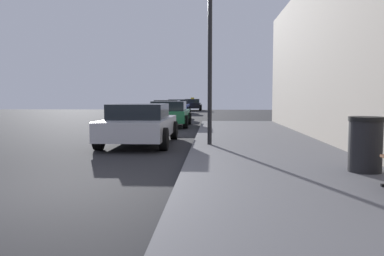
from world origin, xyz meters
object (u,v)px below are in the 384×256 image
object	(u,v)px
trash_bin	(365,144)
street_lamp	(210,35)
car_silver	(140,124)
car_black	(192,105)
car_green	(170,114)
car_blue	(178,106)
car_yellow	(168,109)

from	to	relation	value
trash_bin	street_lamp	world-z (taller)	street_lamp
car_silver	car_black	distance (m)	30.89
street_lamp	car_black	world-z (taller)	street_lamp
trash_bin	car_black	bearing A→B (deg)	97.87
car_silver	car_black	size ratio (longest dim) A/B	1.05
street_lamp	car_green	size ratio (longest dim) A/B	1.07
car_blue	car_green	bearing A→B (deg)	-86.56
car_blue	car_black	distance (m)	7.61
car_yellow	car_green	bearing A→B (deg)	-82.63
street_lamp	car_yellow	bearing A→B (deg)	100.84
trash_bin	car_yellow	size ratio (longest dim) A/B	0.22
car_yellow	car_black	bearing A→B (deg)	86.97
car_silver	car_blue	world-z (taller)	same
trash_bin	car_green	bearing A→B (deg)	111.38
street_lamp	car_yellow	size ratio (longest dim) A/B	0.99
street_lamp	car_blue	xyz separation A→B (m)	(-3.05, 24.45, -2.55)
car_black	street_lamp	bearing A→B (deg)	-86.14
trash_bin	car_yellow	distance (m)	20.48
street_lamp	car_yellow	world-z (taller)	street_lamp
car_silver	car_yellow	size ratio (longest dim) A/B	0.98
car_yellow	car_blue	xyz separation A→B (m)	(-0.03, 8.69, -0.00)
trash_bin	street_lamp	xyz separation A→B (m)	(-2.80, 3.87, 2.55)
car_green	car_black	xyz separation A→B (m)	(-0.06, 23.36, 0.00)
car_green	car_yellow	world-z (taller)	same
car_silver	car_yellow	world-z (taller)	same
street_lamp	car_silver	xyz separation A→B (m)	(-2.18, 1.12, -2.55)
car_yellow	car_black	world-z (taller)	car_black
street_lamp	car_green	distance (m)	9.26
car_silver	car_blue	xyz separation A→B (m)	(-0.87, 23.33, -0.00)
car_blue	car_silver	bearing A→B (deg)	-87.87
car_green	street_lamp	bearing A→B (deg)	-76.37
street_lamp	car_silver	distance (m)	3.54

